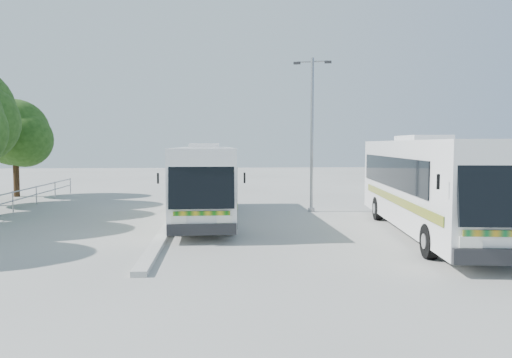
{
  "coord_description": "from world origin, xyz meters",
  "views": [
    {
      "loc": [
        -0.34,
        -17.91,
        3.19
      ],
      "look_at": [
        1.15,
        2.67,
        1.75
      ],
      "focal_mm": 35.0,
      "sensor_mm": 36.0,
      "label": 1
    }
  ],
  "objects": [
    {
      "name": "ground",
      "position": [
        0.0,
        0.0,
        0.0
      ],
      "size": [
        100.0,
        100.0,
        0.0
      ],
      "primitive_type": "plane",
      "color": "#A6A6A0",
      "rests_on": "ground"
    },
    {
      "name": "kerb_divider",
      "position": [
        -2.3,
        2.0,
        0.07
      ],
      "size": [
        0.4,
        16.0,
        0.15
      ],
      "primitive_type": "cube",
      "color": "#B2B2AD",
      "rests_on": "ground"
    },
    {
      "name": "lamppost",
      "position": [
        3.97,
        5.29,
        3.97
      ],
      "size": [
        1.73,
        0.64,
        7.2
      ],
      "rotation": [
        0.0,
        0.0,
        -0.28
      ],
      "color": "gray",
      "rests_on": "ground"
    },
    {
      "name": "tree_far_e",
      "position": [
        -12.63,
        13.3,
        3.89
      ],
      "size": [
        4.54,
        4.28,
        5.92
      ],
      "color": "#382314",
      "rests_on": "ground"
    },
    {
      "name": "coach_main",
      "position": [
        -1.0,
        3.22,
        1.68
      ],
      "size": [
        2.45,
        11.05,
        3.06
      ],
      "rotation": [
        0.0,
        0.0,
        0.01
      ],
      "color": "silver",
      "rests_on": "ground"
    },
    {
      "name": "coach_adjacent",
      "position": [
        7.01,
        -0.92,
        1.82
      ],
      "size": [
        3.76,
        12.16,
        3.32
      ],
      "rotation": [
        0.0,
        0.0,
        -0.11
      ],
      "color": "silver",
      "rests_on": "ground"
    }
  ]
}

